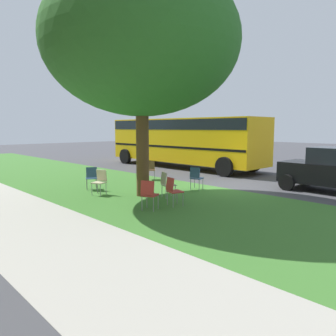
% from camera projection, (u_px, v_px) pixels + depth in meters
% --- Properties ---
extents(ground, '(80.00, 80.00, 0.00)m').
position_uv_depth(ground, '(224.00, 187.00, 12.99)').
color(ground, '#424247').
extents(grass_verge, '(48.00, 6.00, 0.01)m').
position_uv_depth(grass_verge, '(166.00, 199.00, 10.78)').
color(grass_verge, '#3D752D').
rests_on(grass_verge, ground).
extents(sidewalk_strip, '(48.00, 2.80, 0.01)m').
position_uv_depth(sidewalk_strip, '(34.00, 227.00, 7.75)').
color(sidewalk_strip, '#ADA89E').
rests_on(sidewalk_strip, ground).
extents(street_tree, '(6.52, 6.52, 7.56)m').
position_uv_depth(street_tree, '(141.00, 43.00, 10.68)').
color(street_tree, brown).
rests_on(street_tree, ground).
extents(chair_0, '(0.54, 0.55, 0.88)m').
position_uv_depth(chair_0, '(100.00, 180.00, 11.40)').
color(chair_0, beige).
rests_on(chair_0, ground).
extents(chair_1, '(0.55, 0.56, 0.88)m').
position_uv_depth(chair_1, '(149.00, 193.00, 9.21)').
color(chair_1, '#B7332D').
rests_on(chair_1, ground).
extents(chair_2, '(0.56, 0.56, 0.88)m').
position_uv_depth(chair_2, '(92.00, 176.00, 12.32)').
color(chair_2, '#335184').
rests_on(chair_2, ground).
extents(chair_3, '(0.51, 0.52, 0.88)m').
position_uv_depth(chair_3, '(196.00, 176.00, 12.29)').
color(chair_3, '#335184').
rests_on(chair_3, ground).
extents(chair_4, '(0.54, 0.54, 0.88)m').
position_uv_depth(chair_4, '(167.00, 183.00, 10.87)').
color(chair_4, '#ADA393').
rests_on(chair_4, ground).
extents(chair_5, '(0.51, 0.52, 0.88)m').
position_uv_depth(chair_5, '(173.00, 189.00, 9.74)').
color(chair_5, '#B7332D').
rests_on(chair_5, ground).
extents(chair_6, '(0.59, 0.59, 0.88)m').
position_uv_depth(chair_6, '(150.00, 168.00, 14.68)').
color(chair_6, brown).
rests_on(chair_6, ground).
extents(parked_car, '(3.70, 1.92, 1.65)m').
position_uv_depth(parked_car, '(336.00, 170.00, 11.72)').
color(parked_car, black).
rests_on(parked_car, ground).
extents(school_bus, '(10.40, 2.80, 2.88)m').
position_uv_depth(school_bus, '(183.00, 138.00, 19.18)').
color(school_bus, yellow).
rests_on(school_bus, ground).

